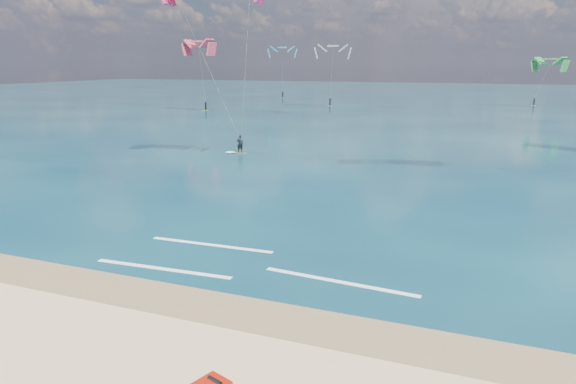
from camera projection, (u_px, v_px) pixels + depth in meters
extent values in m
plane|color=tan|center=(378.00, 144.00, 51.35)|extent=(320.00, 320.00, 0.00)
cube|color=brown|center=(166.00, 297.00, 17.86)|extent=(320.00, 2.40, 0.01)
cube|color=#0A2839|center=(438.00, 101.00, 109.28)|extent=(320.00, 200.00, 0.04)
cube|color=gold|center=(240.00, 153.00, 46.05)|extent=(1.25, 0.54, 0.05)
imported|color=black|center=(240.00, 144.00, 45.85)|extent=(0.65, 0.49, 1.60)
cylinder|color=black|center=(241.00, 142.00, 45.45)|extent=(0.49, 0.10, 0.04)
cube|color=white|center=(211.00, 245.00, 22.84)|extent=(5.87, 0.45, 0.01)
cube|color=white|center=(340.00, 282.00, 18.99)|extent=(5.98, 0.67, 0.01)
cube|color=white|center=(162.00, 269.00, 20.19)|extent=(5.94, 0.56, 0.01)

